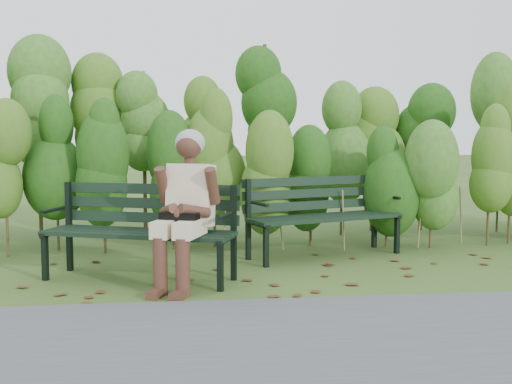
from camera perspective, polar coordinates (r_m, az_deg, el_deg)
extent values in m
plane|color=#3A4F1F|center=(5.73, 0.39, -7.81)|extent=(80.00, 80.00, 0.00)
cube|color=#474749|center=(3.64, 4.64, -15.43)|extent=(60.00, 2.50, 0.01)
cylinder|color=#47381E|center=(7.21, -23.23, -2.32)|extent=(0.03, 0.03, 0.80)
cylinder|color=#47381E|center=(7.06, -18.47, -2.32)|extent=(0.03, 0.03, 0.80)
ellipsoid|color=#446A21|center=(7.00, -18.62, 2.88)|extent=(0.64, 0.64, 1.44)
cylinder|color=#47381E|center=(6.95, -13.53, -2.31)|extent=(0.03, 0.03, 0.80)
ellipsoid|color=#446A21|center=(6.90, -13.64, 2.97)|extent=(0.64, 0.64, 1.44)
cylinder|color=#47381E|center=(6.90, -8.48, -2.27)|extent=(0.03, 0.03, 0.80)
ellipsoid|color=#446A21|center=(6.85, -8.55, 3.04)|extent=(0.64, 0.64, 1.44)
cylinder|color=#47381E|center=(6.91, -3.40, -2.22)|extent=(0.03, 0.03, 0.80)
ellipsoid|color=#446A21|center=(6.86, -3.43, 3.09)|extent=(0.64, 0.64, 1.44)
cylinder|color=#47381E|center=(6.97, 1.63, -2.15)|extent=(0.03, 0.03, 0.80)
ellipsoid|color=#446A21|center=(6.91, 1.65, 3.12)|extent=(0.64, 0.64, 1.44)
cylinder|color=#47381E|center=(7.08, 6.55, -2.07)|extent=(0.03, 0.03, 0.80)
ellipsoid|color=#446A21|center=(7.03, 6.60, 3.12)|extent=(0.64, 0.64, 1.44)
cylinder|color=#47381E|center=(7.24, 11.28, -1.98)|extent=(0.03, 0.03, 0.80)
ellipsoid|color=#446A21|center=(7.19, 11.36, 3.09)|extent=(0.64, 0.64, 1.44)
cylinder|color=#47381E|center=(7.45, 15.77, -1.87)|extent=(0.03, 0.03, 0.80)
ellipsoid|color=#446A21|center=(7.40, 15.89, 3.05)|extent=(0.64, 0.64, 1.44)
cylinder|color=#47381E|center=(7.70, 19.99, -1.77)|extent=(0.03, 0.03, 0.80)
ellipsoid|color=#446A21|center=(7.65, 20.14, 3.00)|extent=(0.64, 0.64, 1.44)
cylinder|color=#47381E|center=(8.13, -20.80, -0.38)|extent=(0.04, 0.04, 1.10)
ellipsoid|color=#1F4917|center=(8.10, -21.00, 5.83)|extent=(0.70, 0.70, 1.98)
cylinder|color=#47381E|center=(7.98, -15.45, -0.33)|extent=(0.04, 0.04, 1.10)
ellipsoid|color=#1F4917|center=(7.94, -15.60, 6.00)|extent=(0.70, 0.70, 1.98)
cylinder|color=#47381E|center=(7.89, -9.94, -0.28)|extent=(0.04, 0.04, 1.10)
ellipsoid|color=#1F4917|center=(7.86, -10.04, 6.12)|extent=(0.70, 0.70, 1.98)
cylinder|color=#47381E|center=(7.88, -4.36, -0.22)|extent=(0.04, 0.04, 1.10)
ellipsoid|color=#1F4917|center=(7.85, -4.40, 6.19)|extent=(0.70, 0.70, 1.98)
cylinder|color=#47381E|center=(7.94, 1.19, -0.17)|extent=(0.04, 0.04, 1.10)
ellipsoid|color=#1F4917|center=(7.91, 1.20, 6.19)|extent=(0.70, 0.70, 1.98)
cylinder|color=#47381E|center=(8.08, 6.59, -0.11)|extent=(0.04, 0.04, 1.10)
ellipsoid|color=#1F4917|center=(8.05, 6.66, 6.14)|extent=(0.70, 0.70, 1.98)
cylinder|color=#47381E|center=(8.29, 11.77, -0.05)|extent=(0.04, 0.04, 1.10)
ellipsoid|color=#1F4917|center=(8.26, 11.89, 6.04)|extent=(0.70, 0.70, 1.98)
cylinder|color=#47381E|center=(8.56, 16.67, 0.00)|extent=(0.04, 0.04, 1.10)
ellipsoid|color=#1F4917|center=(8.53, 16.82, 5.90)|extent=(0.70, 0.70, 1.98)
cylinder|color=#47381E|center=(8.89, 21.23, 0.05)|extent=(0.04, 0.04, 1.10)
ellipsoid|color=#1F4917|center=(8.86, 21.41, 5.73)|extent=(0.70, 0.70, 1.98)
cube|color=#5B3017|center=(5.24, -4.27, -9.00)|extent=(0.10, 0.11, 0.01)
cube|color=#5B3017|center=(4.96, -11.52, -9.92)|extent=(0.09, 0.11, 0.01)
cube|color=#5B3017|center=(4.99, 18.04, -9.97)|extent=(0.10, 0.11, 0.01)
cube|color=#5B3017|center=(6.70, -18.44, -6.14)|extent=(0.10, 0.11, 0.01)
cube|color=#5B3017|center=(6.29, -4.00, -6.62)|extent=(0.11, 0.10, 0.01)
cube|color=#5B3017|center=(5.67, 1.68, -7.92)|extent=(0.09, 0.11, 0.01)
cube|color=#5B3017|center=(6.87, 17.74, -5.85)|extent=(0.09, 0.10, 0.01)
cube|color=#5B3017|center=(6.62, 5.03, -6.04)|extent=(0.11, 0.11, 0.01)
cube|color=#5B3017|center=(6.44, 7.20, -6.37)|extent=(0.08, 0.10, 0.01)
cube|color=#5B3017|center=(5.77, 16.90, -7.91)|extent=(0.10, 0.08, 0.01)
cube|color=#5B3017|center=(4.77, -19.19, -10.70)|extent=(0.11, 0.09, 0.01)
cube|color=#5B3017|center=(5.23, -7.38, -9.06)|extent=(0.09, 0.07, 0.01)
cube|color=#5B3017|center=(6.57, -22.21, -6.48)|extent=(0.10, 0.09, 0.01)
cube|color=#5B3017|center=(5.29, -15.05, -9.03)|extent=(0.08, 0.10, 0.01)
cube|color=#5B3017|center=(6.48, -4.63, -6.27)|extent=(0.11, 0.09, 0.01)
cube|color=#5B3017|center=(6.67, 4.49, -5.94)|extent=(0.11, 0.09, 0.01)
cube|color=#5B3017|center=(5.75, 10.56, -7.82)|extent=(0.09, 0.10, 0.01)
cube|color=#5B3017|center=(5.88, 13.14, -7.57)|extent=(0.11, 0.11, 0.01)
cube|color=#5B3017|center=(5.97, -2.75, -7.24)|extent=(0.11, 0.11, 0.01)
cube|color=#5B3017|center=(6.07, -14.46, -7.19)|extent=(0.10, 0.08, 0.01)
cube|color=#5B3017|center=(5.57, 2.01, -8.14)|extent=(0.11, 0.09, 0.01)
cube|color=#5B3017|center=(6.55, 22.84, -6.54)|extent=(0.08, 0.09, 0.01)
cube|color=#5B3017|center=(5.32, 1.44, -8.78)|extent=(0.10, 0.11, 0.01)
cube|color=#5B3017|center=(5.81, -3.82, -7.60)|extent=(0.10, 0.11, 0.01)
cube|color=#5B3017|center=(5.53, 0.57, -8.25)|extent=(0.11, 0.11, 0.01)
cube|color=#5B3017|center=(6.09, -19.63, -7.30)|extent=(0.11, 0.11, 0.01)
cube|color=#5B3017|center=(6.31, 6.39, -6.60)|extent=(0.08, 0.10, 0.01)
cube|color=black|center=(5.33, -11.96, -4.15)|extent=(1.66, 0.69, 0.04)
cube|color=black|center=(5.43, -11.41, -3.96)|extent=(1.66, 0.69, 0.04)
cube|color=black|center=(5.54, -10.88, -3.78)|extent=(1.66, 0.69, 0.04)
cube|color=black|center=(5.65, -10.37, -3.60)|extent=(1.66, 0.69, 0.04)
cube|color=black|center=(5.72, -10.03, -2.42)|extent=(1.65, 0.65, 0.10)
cube|color=black|center=(5.71, -9.99, -1.06)|extent=(1.65, 0.65, 0.10)
cube|color=black|center=(5.71, -9.95, 0.29)|extent=(1.65, 0.65, 0.10)
cube|color=black|center=(5.76, -19.45, -5.83)|extent=(0.06, 0.06, 0.43)
cube|color=black|center=(6.07, -17.38, -3.15)|extent=(0.06, 0.06, 0.87)
cube|color=black|center=(5.88, -18.49, -3.62)|extent=(0.21, 0.47, 0.04)
cylinder|color=black|center=(5.82, -18.80, -1.63)|extent=(0.16, 0.35, 0.03)
cube|color=black|center=(5.06, -3.42, -7.04)|extent=(0.06, 0.06, 0.43)
cube|color=black|center=(5.41, -2.14, -3.91)|extent=(0.06, 0.06, 0.87)
cube|color=black|center=(5.20, -2.81, -4.48)|extent=(0.21, 0.47, 0.04)
cylinder|color=black|center=(5.12, -2.97, -2.24)|extent=(0.16, 0.35, 0.03)
cube|color=black|center=(6.37, 7.52, -2.61)|extent=(1.66, 0.68, 0.04)
cube|color=black|center=(6.47, 6.93, -2.48)|extent=(1.66, 0.68, 0.04)
cube|color=black|center=(6.56, 6.36, -2.36)|extent=(1.66, 0.68, 0.04)
cube|color=black|center=(6.67, 5.81, -2.24)|extent=(1.66, 0.68, 0.04)
cube|color=black|center=(6.73, 5.42, -1.27)|extent=(1.64, 0.63, 0.10)
cube|color=black|center=(6.73, 5.37, -0.12)|extent=(1.64, 0.63, 0.10)
cube|color=black|center=(6.73, 5.31, 1.02)|extent=(1.64, 0.63, 0.10)
cube|color=black|center=(5.98, 0.96, -5.15)|extent=(0.06, 0.06, 0.43)
cube|color=black|center=(6.31, -0.74, -2.63)|extent=(0.06, 0.06, 0.86)
cube|color=black|center=(6.11, 0.15, -3.06)|extent=(0.21, 0.47, 0.04)
cylinder|color=black|center=(6.05, 0.35, -1.14)|extent=(0.15, 0.35, 0.03)
cube|color=black|center=(6.88, 13.28, -3.94)|extent=(0.06, 0.06, 0.43)
cube|color=black|center=(7.16, 11.23, -1.80)|extent=(0.06, 0.06, 0.86)
cube|color=black|center=(6.99, 12.32, -2.15)|extent=(0.21, 0.47, 0.04)
cylinder|color=black|center=(6.93, 12.60, -0.46)|extent=(0.15, 0.35, 0.03)
cube|color=beige|center=(5.12, -8.36, -3.37)|extent=(0.30, 0.48, 0.14)
cube|color=beige|center=(5.05, -6.29, -3.46)|extent=(0.30, 0.48, 0.14)
cylinder|color=#4A2A1D|center=(5.00, -9.11, -6.98)|extent=(0.15, 0.15, 0.48)
cylinder|color=#4A2A1D|center=(4.93, -7.00, -7.13)|extent=(0.15, 0.15, 0.48)
cube|color=#4A2A1D|center=(4.97, -9.47, -9.50)|extent=(0.17, 0.24, 0.07)
cube|color=#4A2A1D|center=(4.90, -7.33, -9.69)|extent=(0.17, 0.24, 0.07)
cube|color=beige|center=(5.32, -6.23, -0.30)|extent=(0.46, 0.39, 0.56)
cylinder|color=#4A2A1D|center=(5.28, -6.34, 2.86)|extent=(0.10, 0.10, 0.11)
sphere|color=#4A2A1D|center=(5.27, -6.40, 4.39)|extent=(0.23, 0.23, 0.23)
ellipsoid|color=gray|center=(5.29, -6.30, 4.69)|extent=(0.26, 0.25, 0.24)
cylinder|color=#4A2A1D|center=(5.32, -8.88, 0.67)|extent=(0.17, 0.25, 0.34)
cylinder|color=#4A2A1D|center=(5.16, -4.18, 0.58)|extent=(0.17, 0.25, 0.34)
cylinder|color=#4A2A1D|center=(5.16, -8.28, -1.70)|extent=(0.17, 0.31, 0.14)
cylinder|color=#4A2A1D|center=(5.08, -5.89, -1.78)|extent=(0.30, 0.23, 0.14)
sphere|color=#4A2A1D|center=(5.06, -7.35, -2.07)|extent=(0.12, 0.12, 0.12)
cube|color=black|center=(5.08, -7.30, -2.91)|extent=(0.35, 0.23, 0.17)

